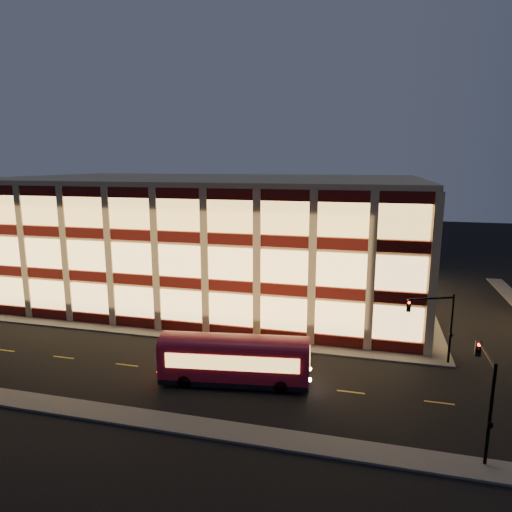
# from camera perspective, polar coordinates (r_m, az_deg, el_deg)

# --- Properties ---
(ground) EXTENTS (200.00, 200.00, 0.00)m
(ground) POSITION_cam_1_polar(r_m,az_deg,el_deg) (43.82, -9.54, -10.35)
(ground) COLOR black
(ground) RESTS_ON ground
(sidewalk_office_south) EXTENTS (54.00, 2.00, 0.15)m
(sidewalk_office_south) POSITION_cam_1_polar(r_m,az_deg,el_deg) (45.86, -12.51, -9.36)
(sidewalk_office_south) COLOR #514F4C
(sidewalk_office_south) RESTS_ON ground
(sidewalk_office_east) EXTENTS (2.00, 30.00, 0.15)m
(sidewalk_office_east) POSITION_cam_1_polar(r_m,az_deg,el_deg) (56.72, 20.07, -5.71)
(sidewalk_office_east) COLOR #514F4C
(sidewalk_office_east) RESTS_ON ground
(sidewalk_near) EXTENTS (100.00, 2.00, 0.15)m
(sidewalk_near) POSITION_cam_1_polar(r_m,az_deg,el_deg) (33.53, -19.00, -17.95)
(sidewalk_near) COLOR #514F4C
(sidewalk_near) RESTS_ON ground
(office_building) EXTENTS (50.45, 30.45, 14.50)m
(office_building) POSITION_cam_1_polar(r_m,az_deg,el_deg) (58.16, -5.69, 2.62)
(office_building) COLOR tan
(office_building) RESTS_ON ground
(traffic_signal_far) EXTENTS (3.79, 1.87, 6.00)m
(traffic_signal_far) POSITION_cam_1_polar(r_m,az_deg,el_deg) (39.54, 21.57, -7.14)
(traffic_signal_far) COLOR black
(traffic_signal_far) RESTS_ON ground
(traffic_signal_near) EXTENTS (0.32, 4.45, 6.00)m
(traffic_signal_near) POSITION_cam_1_polar(r_m,az_deg,el_deg) (29.43, 26.79, -14.07)
(traffic_signal_near) COLOR black
(traffic_signal_near) RESTS_ON ground
(trolley_bus) EXTENTS (11.35, 4.28, 3.75)m
(trolley_bus) POSITION_cam_1_polar(r_m,az_deg,el_deg) (34.79, -2.71, -12.48)
(trolley_bus) COLOR maroon
(trolley_bus) RESTS_ON ground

